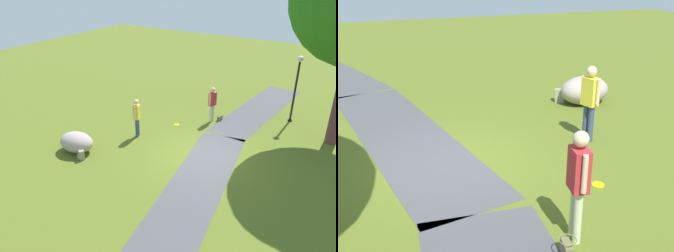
% 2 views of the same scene
% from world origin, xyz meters
% --- Properties ---
extents(ground_plane, '(48.00, 48.00, 0.00)m').
position_xyz_m(ground_plane, '(0.00, 0.00, 0.00)').
color(ground_plane, '#52611F').
extents(footpath_segment_near, '(8.13, 2.61, 0.01)m').
position_xyz_m(footpath_segment_near, '(-6.01, 0.44, 0.00)').
color(footpath_segment_near, '#46474A').
rests_on(footpath_segment_near, ground).
extents(footpath_segment_mid, '(8.22, 3.32, 0.01)m').
position_xyz_m(footpath_segment_mid, '(1.91, 0.80, 0.00)').
color(footpath_segment_mid, '#46474A').
rests_on(footpath_segment_mid, ground).
extents(lamp_post, '(0.28, 0.28, 3.31)m').
position_xyz_m(lamp_post, '(-5.29, 2.24, 2.06)').
color(lamp_post, black).
rests_on(lamp_post, ground).
extents(lawn_boulder, '(1.21, 1.57, 0.82)m').
position_xyz_m(lawn_boulder, '(2.52, -4.59, 0.41)').
color(lawn_boulder, '#A3918C').
rests_on(lawn_boulder, ground).
extents(woman_with_handbag, '(0.51, 0.30, 1.78)m').
position_xyz_m(woman_with_handbag, '(-3.18, -1.09, 1.04)').
color(woman_with_handbag, beige).
rests_on(woman_with_handbag, ground).
extents(man_near_boulder, '(0.50, 0.34, 1.79)m').
position_xyz_m(man_near_boulder, '(0.08, -3.25, 1.05)').
color(man_near_boulder, '#344362').
rests_on(man_near_boulder, ground).
extents(handbag_on_grass, '(0.34, 0.33, 0.31)m').
position_xyz_m(handbag_on_grass, '(-3.51, -0.78, 0.14)').
color(handbag_on_grass, brown).
rests_on(handbag_on_grass, ground).
extents(backpack_by_boulder, '(0.34, 0.34, 0.40)m').
position_xyz_m(backpack_by_boulder, '(2.90, -3.98, 0.19)').
color(backpack_by_boulder, gray).
rests_on(backpack_by_boulder, ground).
extents(frisbee_on_grass, '(0.24, 0.24, 0.02)m').
position_xyz_m(frisbee_on_grass, '(-1.88, -2.33, 0.01)').
color(frisbee_on_grass, yellow).
rests_on(frisbee_on_grass, ground).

